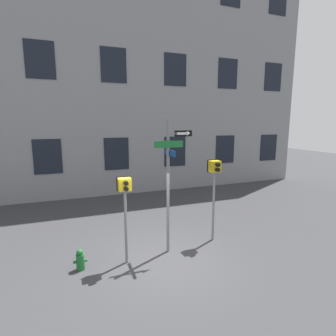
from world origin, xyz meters
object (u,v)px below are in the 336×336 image
object	(u,v)px
street_sign_pole	(170,176)
pedestrian_signal_right	(214,178)
pedestrian_signal_left	(125,196)
fire_hydrant	(80,260)

from	to	relation	value
street_sign_pole	pedestrian_signal_right	distance (m)	1.69
street_sign_pole	pedestrian_signal_left	bearing A→B (deg)	-171.81
street_sign_pole	fire_hydrant	size ratio (longest dim) A/B	6.87
street_sign_pole	pedestrian_signal_right	bearing A→B (deg)	7.90
street_sign_pole	pedestrian_signal_left	distance (m)	1.48
pedestrian_signal_left	pedestrian_signal_right	xyz separation A→B (m)	(3.07, 0.43, 0.21)
pedestrian_signal_right	fire_hydrant	world-z (taller)	pedestrian_signal_right
street_sign_pole	pedestrian_signal_left	xyz separation A→B (m)	(-1.41, -0.20, -0.42)
fire_hydrant	street_sign_pole	bearing A→B (deg)	2.63
street_sign_pole	pedestrian_signal_left	size ratio (longest dim) A/B	1.62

